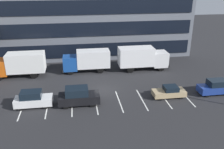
{
  "coord_description": "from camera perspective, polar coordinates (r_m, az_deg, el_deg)",
  "views": [
    {
      "loc": [
        -3.29,
        -28.72,
        13.96
      ],
      "look_at": [
        1.29,
        1.64,
        1.4
      ],
      "focal_mm": 38.93,
      "sensor_mm": 36.0,
      "label": 1
    }
  ],
  "objects": [
    {
      "name": "lot_markings",
      "position": [
        29.04,
        -1.02,
        -6.48
      ],
      "size": [
        19.74,
        5.4,
        0.01
      ],
      "color": "silver",
      "rests_on": "ground_plane"
    },
    {
      "name": "suv_black",
      "position": [
        28.36,
        -7.88,
        -5.11
      ],
      "size": [
        4.71,
        2.0,
        2.13
      ],
      "color": "black",
      "rests_on": "ground_plane"
    },
    {
      "name": "sedan_tan",
      "position": [
        30.74,
        13.3,
        -3.99
      ],
      "size": [
        4.01,
        1.68,
        1.44
      ],
      "color": "tan",
      "rests_on": "ground_plane"
    },
    {
      "name": "ground_plane",
      "position": [
        32.1,
        -1.84,
        -3.54
      ],
      "size": [
        120.0,
        120.0,
        0.0
      ],
      "primitive_type": "plane",
      "color": "#262628"
    },
    {
      "name": "office_building",
      "position": [
        47.05,
        -4.7,
        16.13
      ],
      "size": [
        34.94,
        12.38,
        18.0
      ],
      "color": "slate",
      "rests_on": "ground_plane"
    },
    {
      "name": "box_truck_white",
      "position": [
        38.45,
        7.08,
        4.03
      ],
      "size": [
        7.86,
        2.6,
        3.64
      ],
      "color": "white",
      "rests_on": "ground_plane"
    },
    {
      "name": "suv_navy",
      "position": [
        33.31,
        23.12,
        -2.73
      ],
      "size": [
        4.16,
        1.76,
        1.88
      ],
      "color": "navy",
      "rests_on": "ground_plane"
    },
    {
      "name": "box_truck_orange",
      "position": [
        37.94,
        -20.94,
        2.38
      ],
      "size": [
        7.72,
        2.56,
        3.58
      ],
      "color": "#D85914",
      "rests_on": "ground_plane"
    },
    {
      "name": "suv_white",
      "position": [
        29.16,
        -18.07,
        -5.52
      ],
      "size": [
        4.2,
        1.78,
        1.9
      ],
      "color": "white",
      "rests_on": "ground_plane"
    },
    {
      "name": "box_truck_blue",
      "position": [
        37.62,
        -5.82,
        3.42
      ],
      "size": [
        7.25,
        2.4,
        3.36
      ],
      "color": "#194799",
      "rests_on": "ground_plane"
    }
  ]
}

